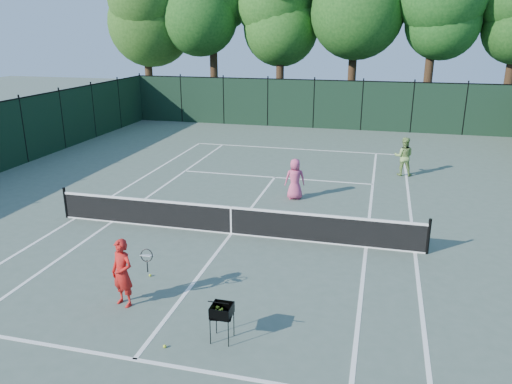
% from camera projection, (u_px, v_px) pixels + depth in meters
% --- Properties ---
extents(ground, '(90.00, 90.00, 0.00)m').
position_uv_depth(ground, '(231.00, 234.00, 15.51)').
color(ground, '#4B5C4F').
rests_on(ground, ground).
extents(sideline_doubles_left, '(0.10, 23.77, 0.01)m').
position_uv_depth(sideline_doubles_left, '(76.00, 218.00, 16.80)').
color(sideline_doubles_left, white).
rests_on(sideline_doubles_left, ground).
extents(sideline_doubles_right, '(0.10, 23.77, 0.01)m').
position_uv_depth(sideline_doubles_right, '(415.00, 252.00, 14.22)').
color(sideline_doubles_right, white).
rests_on(sideline_doubles_right, ground).
extents(sideline_singles_left, '(0.10, 23.77, 0.01)m').
position_uv_depth(sideline_singles_left, '(112.00, 222.00, 16.47)').
color(sideline_singles_left, white).
rests_on(sideline_singles_left, ground).
extents(sideline_singles_right, '(0.10, 23.77, 0.01)m').
position_uv_depth(sideline_singles_right, '(366.00, 247.00, 14.55)').
color(sideline_singles_right, white).
rests_on(sideline_singles_right, ground).
extents(baseline_far, '(10.97, 0.10, 0.01)m').
position_uv_depth(baseline_far, '(297.00, 149.00, 26.45)').
color(baseline_far, white).
rests_on(baseline_far, ground).
extents(service_line_near, '(8.23, 0.10, 0.01)m').
position_uv_depth(service_line_near, '(134.00, 360.00, 9.62)').
color(service_line_near, white).
rests_on(service_line_near, ground).
extents(service_line_far, '(8.23, 0.10, 0.01)m').
position_uv_depth(service_line_far, '(275.00, 177.00, 21.40)').
color(service_line_far, white).
rests_on(service_line_far, ground).
extents(center_service_line, '(0.10, 12.80, 0.01)m').
position_uv_depth(center_service_line, '(231.00, 234.00, 15.51)').
color(center_service_line, white).
rests_on(center_service_line, ground).
extents(tennis_net, '(11.69, 0.09, 1.06)m').
position_uv_depth(tennis_net, '(231.00, 220.00, 15.36)').
color(tennis_net, black).
rests_on(tennis_net, ground).
extents(fence_far, '(24.00, 0.05, 3.00)m').
position_uv_depth(fence_far, '(314.00, 104.00, 31.62)').
color(fence_far, black).
rests_on(fence_far, ground).
extents(tree_2, '(6.00, 6.00, 12.40)m').
position_uv_depth(tree_2, '(281.00, 3.00, 33.88)').
color(tree_2, black).
rests_on(tree_2, ground).
extents(coach, '(1.03, 0.55, 1.61)m').
position_uv_depth(coach, '(123.00, 273.00, 11.30)').
color(coach, red).
rests_on(coach, ground).
extents(player_pink, '(0.86, 0.69, 1.54)m').
position_uv_depth(player_pink, '(295.00, 179.00, 18.49)').
color(player_pink, '#D34A77').
rests_on(player_pink, ground).
extents(player_green, '(0.81, 0.64, 1.67)m').
position_uv_depth(player_green, '(404.00, 156.00, 21.49)').
color(player_green, '#7EA351').
rests_on(player_green, ground).
extents(ball_hopper, '(0.48, 0.48, 0.81)m').
position_uv_depth(ball_hopper, '(222.00, 311.00, 10.02)').
color(ball_hopper, black).
rests_on(ball_hopper, ground).
extents(loose_ball_near_cart, '(0.07, 0.07, 0.07)m').
position_uv_depth(loose_ball_near_cart, '(165.00, 346.00, 9.97)').
color(loose_ball_near_cart, '#BED42B').
rests_on(loose_ball_near_cart, ground).
extents(loose_ball_midcourt, '(0.07, 0.07, 0.07)m').
position_uv_depth(loose_ball_midcourt, '(150.00, 275.00, 12.84)').
color(loose_ball_midcourt, '#B6CF2A').
rests_on(loose_ball_midcourt, ground).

